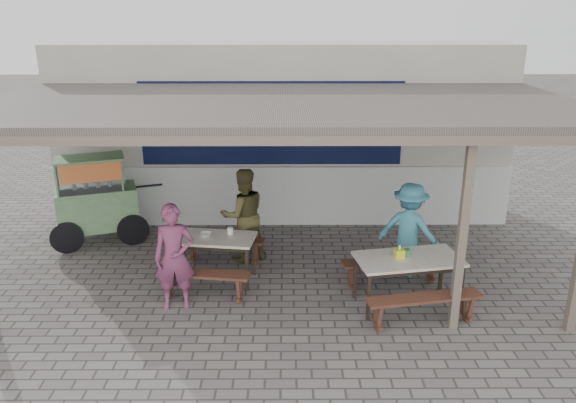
# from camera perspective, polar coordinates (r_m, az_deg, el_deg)

# --- Properties ---
(ground) EXTENTS (60.00, 60.00, 0.00)m
(ground) POSITION_cam_1_polar(r_m,az_deg,el_deg) (8.66, -0.65, -9.49)
(ground) COLOR #67615D
(ground) RESTS_ON ground
(back_wall) EXTENTS (9.00, 1.28, 3.50)m
(back_wall) POSITION_cam_1_polar(r_m,az_deg,el_deg) (11.44, -0.60, 6.87)
(back_wall) COLOR beige
(back_wall) RESTS_ON ground
(warung_roof) EXTENTS (9.00, 4.21, 2.81)m
(warung_roof) POSITION_cam_1_polar(r_m,az_deg,el_deg) (8.62, -0.58, 9.57)
(warung_roof) COLOR #5D534F
(warung_roof) RESTS_ON ground
(table_left) EXTENTS (1.37, 0.83, 0.75)m
(table_left) POSITION_cam_1_polar(r_m,az_deg,el_deg) (8.90, -7.59, -4.06)
(table_left) COLOR white
(table_left) RESTS_ON ground
(bench_left_street) EXTENTS (1.42, 0.46, 0.45)m
(bench_left_street) POSITION_cam_1_polar(r_m,az_deg,el_deg) (8.47, -8.61, -7.84)
(bench_left_street) COLOR brown
(bench_left_street) RESTS_ON ground
(bench_left_wall) EXTENTS (1.42, 0.46, 0.45)m
(bench_left_wall) POSITION_cam_1_polar(r_m,az_deg,el_deg) (9.61, -6.53, -4.39)
(bench_left_wall) COLOR brown
(bench_left_wall) RESTS_ON ground
(table_right) EXTENTS (1.61, 1.02, 0.75)m
(table_right) POSITION_cam_1_polar(r_m,az_deg,el_deg) (8.29, 12.14, -6.07)
(table_right) COLOR white
(table_right) RESTS_ON ground
(bench_right_street) EXTENTS (1.62, 0.56, 0.45)m
(bench_right_street) POSITION_cam_1_polar(r_m,az_deg,el_deg) (7.95, 13.63, -10.05)
(bench_right_street) COLOR brown
(bench_right_street) RESTS_ON ground
(bench_right_wall) EXTENTS (1.62, 0.56, 0.45)m
(bench_right_wall) POSITION_cam_1_polar(r_m,az_deg,el_deg) (8.94, 10.53, -6.40)
(bench_right_wall) COLOR brown
(bench_right_wall) RESTS_ON ground
(vendor_cart) EXTENTS (1.91, 1.25, 1.62)m
(vendor_cart) POSITION_cam_1_polar(r_m,az_deg,el_deg) (10.82, -18.97, 0.49)
(vendor_cart) COLOR #77A66F
(vendor_cart) RESTS_ON ground
(patron_street_side) EXTENTS (0.62, 0.45, 1.57)m
(patron_street_side) POSITION_cam_1_polar(r_m,az_deg,el_deg) (8.17, -11.47, -5.55)
(patron_street_side) COLOR #763454
(patron_street_side) RESTS_ON ground
(patron_wall_side) EXTENTS (0.94, 0.83, 1.63)m
(patron_wall_side) POSITION_cam_1_polar(r_m,az_deg,el_deg) (9.55, -4.54, -1.36)
(patron_wall_side) COLOR brown
(patron_wall_side) RESTS_ON ground
(patron_right_table) EXTENTS (1.16, 0.99, 1.55)m
(patron_right_table) POSITION_cam_1_polar(r_m,az_deg,el_deg) (9.20, 12.21, -2.82)
(patron_right_table) COLOR teal
(patron_right_table) RESTS_ON ground
(tissue_box) EXTENTS (0.15, 0.15, 0.13)m
(tissue_box) POSITION_cam_1_polar(r_m,az_deg,el_deg) (8.21, 11.24, -5.19)
(tissue_box) COLOR gold
(tissue_box) RESTS_ON table_right
(donation_box) EXTENTS (0.16, 0.11, 0.10)m
(donation_box) POSITION_cam_1_polar(r_m,az_deg,el_deg) (8.29, 11.71, -5.09)
(donation_box) COLOR #347645
(donation_box) RESTS_ON table_right
(condiment_jar) EXTENTS (0.09, 0.09, 0.10)m
(condiment_jar) POSITION_cam_1_polar(r_m,az_deg,el_deg) (8.94, -5.91, -2.96)
(condiment_jar) COLOR white
(condiment_jar) RESTS_ON table_left
(condiment_bowl) EXTENTS (0.21, 0.21, 0.05)m
(condiment_bowl) POSITION_cam_1_polar(r_m,az_deg,el_deg) (8.91, -8.37, -3.33)
(condiment_bowl) COLOR white
(condiment_bowl) RESTS_ON table_left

